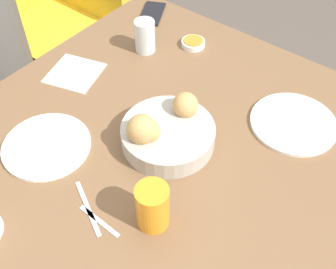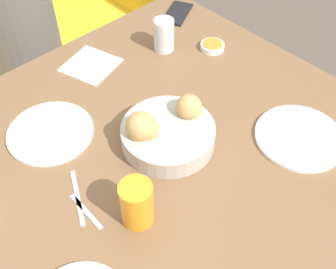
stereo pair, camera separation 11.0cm
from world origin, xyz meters
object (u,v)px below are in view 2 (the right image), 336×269
(juice_glass, at_px, (137,203))
(jam_bowl_honey, at_px, (212,46))
(plate_near_right, at_px, (300,137))
(bread_basket, at_px, (166,132))
(seated_person, at_px, (17,37))
(plate_far_center, at_px, (50,132))
(napkin, at_px, (91,65))
(water_tumbler, at_px, (164,35))
(spoon_coffee, at_px, (86,211))
(knife_silver, at_px, (78,197))
(cell_phone, at_px, (177,13))

(juice_glass, bearing_deg, jam_bowl_honey, 28.04)
(plate_near_right, bearing_deg, bread_basket, 138.36)
(seated_person, bearing_deg, plate_near_right, -81.34)
(plate_far_center, xyz_separation_m, napkin, (0.26, 0.16, -0.00))
(seated_person, bearing_deg, water_tumbler, -74.38)
(napkin, bearing_deg, water_tumbler, -22.49)
(spoon_coffee, bearing_deg, bread_basket, 6.09)
(plate_far_center, relative_size, knife_silver, 1.54)
(juice_glass, relative_size, water_tumbler, 1.09)
(bread_basket, bearing_deg, plate_far_center, 131.33)
(bread_basket, bearing_deg, seated_person, 85.73)
(plate_near_right, bearing_deg, juice_glass, 166.57)
(seated_person, distance_m, jam_bowl_honey, 0.92)
(spoon_coffee, bearing_deg, seated_person, 71.12)
(plate_near_right, xyz_separation_m, napkin, (-0.22, 0.64, -0.00))
(cell_phone, bearing_deg, seated_person, 122.40)
(juice_glass, xyz_separation_m, cell_phone, (0.67, 0.55, -0.06))
(bread_basket, relative_size, cell_phone, 1.49)
(bread_basket, distance_m, plate_far_center, 0.32)
(water_tumbler, xyz_separation_m, napkin, (-0.23, 0.10, -0.05))
(juice_glass, relative_size, cell_phone, 0.71)
(plate_near_right, xyz_separation_m, juice_glass, (-0.48, 0.11, 0.05))
(juice_glass, bearing_deg, plate_near_right, -13.43)
(plate_far_center, bearing_deg, juice_glass, -89.65)
(juice_glass, bearing_deg, napkin, 64.35)
(knife_silver, xyz_separation_m, cell_phone, (0.74, 0.41, 0.00))
(seated_person, xyz_separation_m, cell_phone, (0.38, -0.60, 0.22))
(juice_glass, relative_size, knife_silver, 0.78)
(spoon_coffee, bearing_deg, plate_near_right, -20.67)
(knife_silver, height_order, spoon_coffee, same)
(bread_basket, height_order, cell_phone, bread_basket)
(seated_person, relative_size, bread_basket, 4.97)
(napkin, bearing_deg, cell_phone, 3.35)
(jam_bowl_honey, bearing_deg, spoon_coffee, -161.69)
(plate_near_right, bearing_deg, napkin, 109.17)
(knife_silver, bearing_deg, juice_glass, -63.77)
(jam_bowl_honey, xyz_separation_m, knife_silver, (-0.67, -0.18, -0.01))
(seated_person, distance_m, spoon_coffee, 1.14)
(knife_silver, bearing_deg, cell_phone, 29.18)
(jam_bowl_honey, bearing_deg, plate_far_center, 175.95)
(bread_basket, distance_m, plate_near_right, 0.36)
(knife_silver, bearing_deg, plate_near_right, -25.05)
(plate_far_center, xyz_separation_m, spoon_coffee, (-0.08, -0.27, -0.00))
(plate_near_right, height_order, knife_silver, plate_near_right)
(knife_silver, xyz_separation_m, spoon_coffee, (-0.01, -0.05, 0.00))
(juice_glass, xyz_separation_m, spoon_coffee, (-0.08, 0.10, -0.06))
(plate_far_center, relative_size, juice_glass, 1.98)
(bread_basket, bearing_deg, knife_silver, 176.79)
(water_tumbler, relative_size, napkin, 0.57)
(seated_person, bearing_deg, cell_phone, -57.60)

